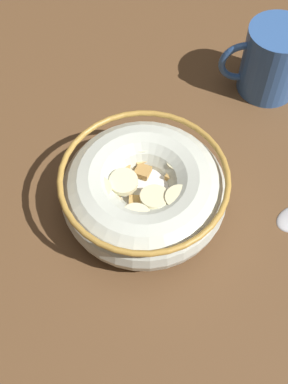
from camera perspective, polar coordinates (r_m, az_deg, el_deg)
ground_plane at (r=54.30cm, az=0.00°, el=-2.24°), size 125.52×125.52×2.00cm
cereal_bowl at (r=50.68cm, az=-0.01°, el=0.13°), size 16.78×16.78×5.98cm
coffee_mug at (r=62.67cm, az=14.14°, el=14.18°), size 9.98×7.16×8.64cm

